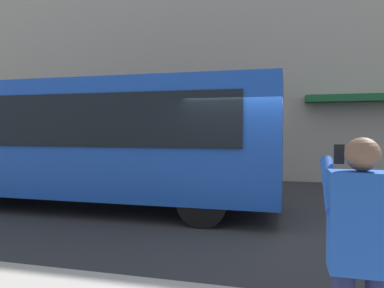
# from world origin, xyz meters

# --- Properties ---
(ground_plane) EXTENTS (60.00, 60.00, 0.00)m
(ground_plane) POSITION_xyz_m (0.00, 0.00, 0.00)
(ground_plane) COLOR #2B2B2D
(building_facade_far) EXTENTS (28.00, 1.55, 12.00)m
(building_facade_far) POSITION_xyz_m (-0.02, -6.80, 5.99)
(building_facade_far) COLOR #A89E8E
(building_facade_far) RESTS_ON ground_plane
(red_bus) EXTENTS (9.05, 2.54, 3.08)m
(red_bus) POSITION_xyz_m (3.94, -0.46, 1.68)
(red_bus) COLOR #1947AD
(red_bus) RESTS_ON ground_plane
(pedestrian_photographer) EXTENTS (0.53, 0.52, 1.70)m
(pedestrian_photographer) POSITION_xyz_m (-1.13, 4.93, 1.14)
(pedestrian_photographer) COLOR #1E2347
(pedestrian_photographer) RESTS_ON sidewalk_curb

